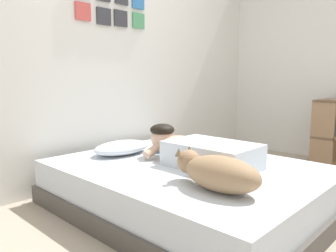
% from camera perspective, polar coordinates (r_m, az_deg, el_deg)
% --- Properties ---
extents(ground_plane, '(12.97, 12.97, 0.00)m').
position_cam_1_polar(ground_plane, '(2.43, 13.35, -15.58)').
color(ground_plane, tan).
extents(back_wall, '(4.49, 0.12, 2.50)m').
position_cam_1_polar(back_wall, '(3.29, -10.21, 12.92)').
color(back_wall, silver).
rests_on(back_wall, ground).
extents(side_wall_right, '(0.10, 5.97, 2.50)m').
position_cam_1_polar(side_wall_right, '(4.45, 26.50, 10.89)').
color(side_wall_right, silver).
rests_on(side_wall_right, ground).
extents(bed, '(1.51, 1.96, 0.34)m').
position_cam_1_polar(bed, '(2.50, 3.34, -10.57)').
color(bed, '#4C4742').
rests_on(bed, ground).
extents(pillow, '(0.52, 0.32, 0.11)m').
position_cam_1_polar(pillow, '(2.80, -8.06, -3.74)').
color(pillow, silver).
rests_on(pillow, bed).
extents(person_lying, '(0.43, 0.92, 0.27)m').
position_cam_1_polar(person_lying, '(2.45, 5.03, -4.20)').
color(person_lying, silver).
rests_on(person_lying, bed).
extents(dog, '(0.26, 0.57, 0.21)m').
position_cam_1_polar(dog, '(1.90, 8.58, -7.95)').
color(dog, '#9E7A56').
rests_on(dog, bed).
extents(coffee_cup, '(0.12, 0.09, 0.07)m').
position_cam_1_polar(coffee_cup, '(2.83, -1.28, -3.89)').
color(coffee_cup, teal).
rests_on(coffee_cup, bed).
extents(cell_phone, '(0.07, 0.14, 0.01)m').
position_cam_1_polar(cell_phone, '(2.48, 14.91, -6.71)').
color(cell_phone, black).
rests_on(cell_phone, bed).
extents(bookshelf, '(0.45, 0.24, 0.75)m').
position_cam_1_polar(bookshelf, '(4.09, 26.19, -0.89)').
color(bookshelf, '#997251').
rests_on(bookshelf, ground).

